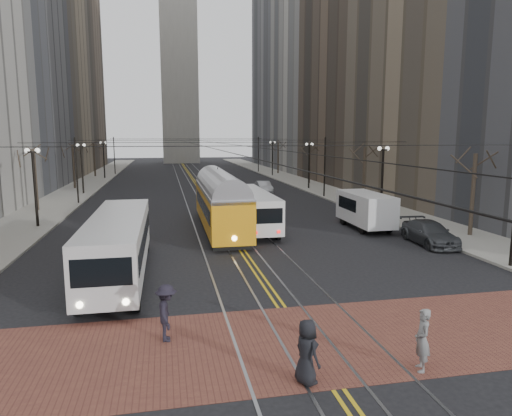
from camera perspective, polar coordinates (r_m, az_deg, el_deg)
name	(u,v)px	position (r m, az deg, el deg)	size (l,w,h in m)	color
ground	(276,299)	(19.39, 2.50, -11.33)	(260.00, 260.00, 0.00)	black
sidewalk_left	(82,188)	(63.88, -20.90, 2.41)	(5.00, 140.00, 0.15)	gray
sidewalk_right	(302,183)	(65.91, 5.79, 3.14)	(5.00, 140.00, 0.15)	gray
crosswalk_band	(305,341)	(15.83, 6.12, -16.19)	(25.00, 6.00, 0.01)	brown
streetcar_rails	(197,186)	(63.16, -7.34, 2.79)	(4.80, 130.00, 0.02)	gray
centre_lines	(197,186)	(63.15, -7.34, 2.79)	(0.42, 130.00, 0.01)	gold
building_left_midfar	(13,15)	(88.89, -28.06, 20.49)	(20.00, 20.00, 52.00)	#82715A
building_left_far	(57,71)	(106.60, -23.61, 15.40)	(16.00, 20.00, 40.00)	brown
building_right_mid	(372,64)	(71.06, 14.26, 17.02)	(16.00, 20.00, 34.00)	brown
building_right_midfar	(336,31)	(91.57, 9.93, 20.99)	(20.00, 20.00, 52.00)	#A8A59E
building_right_far	(295,77)	(108.68, 4.85, 15.95)	(16.00, 20.00, 40.00)	slate
clock_tower	(178,16)	(123.24, -9.78, 22.57)	(12.00, 12.00, 66.00)	#B2AFA5
lamp_posts	(208,175)	(46.77, -5.97, 4.11)	(27.60, 57.20, 5.60)	black
street_trees	(203,170)	(53.22, -6.64, 4.68)	(31.68, 53.28, 5.60)	#382D23
trolley_wires	(203,162)	(52.74, -6.62, 5.71)	(25.96, 120.00, 6.60)	black
transit_bus	(119,247)	(22.89, -16.81, -4.66)	(2.47, 11.83, 2.96)	#BDBDBD
streetcar	(220,207)	(33.01, -4.47, 0.09)	(2.59, 13.92, 3.28)	orange
rear_bus	(252,210)	(33.38, -0.54, -0.26)	(2.28, 10.51, 2.74)	white
cargo_van	(365,211)	(34.27, 13.51, -0.38)	(2.27, 5.90, 2.61)	white
sedan_grey	(255,199)	(43.16, -0.07, 1.16)	(2.03, 5.04, 1.72)	#43454B
sedan_silver	(264,187)	(54.46, 0.96, 2.63)	(1.50, 4.31, 1.42)	#A6A9AE
sedan_parked	(430,233)	(30.61, 20.87, -2.94)	(2.02, 4.96, 1.44)	#393C40
pedestrian_a	(307,352)	(13.08, 6.37, -17.42)	(0.89, 0.58, 1.81)	black
pedestrian_b	(422,340)	(14.43, 20.07, -15.23)	(0.68, 0.44, 1.85)	slate
pedestrian_d	(166,313)	(15.68, -11.13, -12.72)	(1.24, 0.71, 1.92)	black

